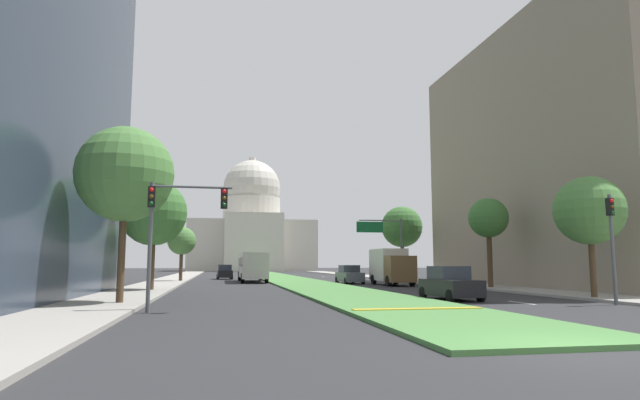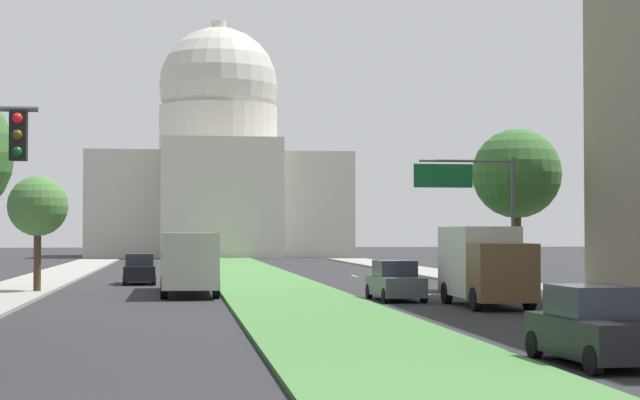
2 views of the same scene
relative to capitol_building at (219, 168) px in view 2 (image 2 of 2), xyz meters
The scene contains 14 objects.
ground_plane 62.10m from the capitol_building, 90.00° to the right, with size 272.04×272.04×0.00m, color #2B2B2D.
grass_median 68.18m from the capitol_building, 90.00° to the right, with size 5.86×111.29×0.14m, color #4C8442.
lane_dashes_right 85.32m from the capitol_building, 85.29° to the right, with size 0.16×52.96×0.01m.
sidewalk_left 75.42m from the capitol_building, 100.01° to the right, with size 4.00×111.29×0.15m, color #9E9991.
sidewalk_right 75.42m from the capitol_building, 79.99° to the right, with size 4.00×111.29×0.15m, color #9E9991.
capitol_building is the anchor object (origin of this frame).
overhead_guide_sign 82.55m from the capitol_building, 83.75° to the right, with size 4.88×0.20×6.50m.
street_tree_left_far 78.70m from the capitol_building, 98.53° to the right, with size 2.90×2.90×5.68m.
street_tree_right_far 78.98m from the capitol_building, 81.13° to the right, with size 4.55×4.55×8.23m.
sedan_lead_stopped 107.55m from the capitol_building, 87.66° to the right, with size 2.08×4.19×1.78m.
sedan_midblock 85.26m from the capitol_building, 86.98° to the right, with size 1.96×4.31×1.75m.
sedan_distant 69.48m from the capitol_building, 95.93° to the right, with size 1.95×4.49×1.74m.
box_truck_delivery 89.45m from the capitol_building, 85.34° to the right, with size 2.40×6.40×3.20m.
city_bus 78.94m from the capitol_building, 93.20° to the right, with size 2.62×11.00×2.95m.
Camera 2 is at (-4.95, -6.75, 2.99)m, focal length 59.34 mm.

